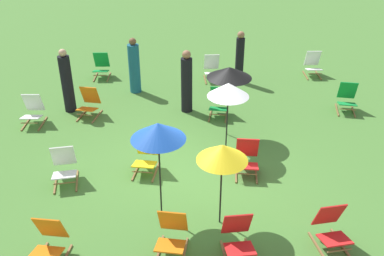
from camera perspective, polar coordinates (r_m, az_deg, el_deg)
The scene contains 23 objects.
ground_plane at distance 9.49m, azimuth 0.36°, elevation -6.16°, with size 40.00×40.00×0.00m, color #477A33.
deckchair_0 at distance 14.61m, azimuth -11.89°, elevation 7.95°, with size 0.50×0.77×0.83m.
deckchair_1 at distance 9.44m, azimuth 7.27°, elevation -3.97°, with size 0.57×0.82×0.83m.
deckchair_2 at distance 12.08m, azimuth -20.28°, elevation 2.12°, with size 0.51×0.78×0.83m.
deckchair_3 at distance 7.47m, azimuth 6.09°, elevation -14.24°, with size 0.53×0.79×0.83m.
deckchair_4 at distance 14.13m, azimuth 2.64°, elevation 7.83°, with size 0.49×0.77×0.83m.
deckchair_5 at distance 7.97m, azimuth 17.90°, elevation -12.51°, with size 0.58×0.82×0.83m.
deckchair_6 at distance 11.78m, azimuth 3.54°, elevation 3.30°, with size 0.61×0.83×0.83m.
deckchair_7 at distance 9.47m, azimuth -16.52°, elevation -4.93°, with size 0.58×0.82×0.83m.
deckchair_8 at distance 14.99m, azimuth 15.67°, elevation 8.03°, with size 0.51×0.78×0.83m.
deckchair_9 at distance 12.78m, azimuth 19.78°, elevation 3.70°, with size 0.64×0.85×0.83m.
deckchair_10 at distance 7.49m, azimuth -2.69°, elevation -13.93°, with size 0.61×0.83×0.83m.
deckchair_11 at distance 7.73m, azimuth -18.37°, elevation -14.12°, with size 0.60×0.83×0.83m.
deckchair_12 at distance 9.47m, azimuth -6.13°, elevation -3.77°, with size 0.60×0.83×0.83m.
deckchair_13 at distance 12.07m, azimuth -13.45°, elevation 3.18°, with size 0.63×0.85×0.83m.
umbrella_0 at distance 7.40m, azimuth -4.50°, elevation -0.44°, with size 0.97×0.97×2.00m.
umbrella_1 at distance 7.38m, azimuth 4.02°, elevation -3.27°, with size 0.90×0.90×1.69m.
umbrella_2 at distance 9.61m, azimuth 4.82°, elevation 5.04°, with size 0.94×0.94×1.74m.
umbrella_3 at distance 10.30m, azimuth 4.94°, elevation 7.30°, with size 1.08×1.08×1.82m.
person_0 at distance 11.82m, azimuth -0.71°, elevation 5.97°, with size 0.43×0.43×1.77m.
person_1 at distance 12.31m, azimuth -16.17°, elevation 5.78°, with size 0.40×0.40×1.80m.
person_2 at distance 13.17m, azimuth -7.62°, elevation 7.95°, with size 0.44×0.44×1.69m.
person_3 at distance 13.85m, azimuth 6.31°, elevation 9.17°, with size 0.38×0.38×1.66m.
Camera 1 is at (-0.44, -7.75, 5.47)m, focal length 40.41 mm.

